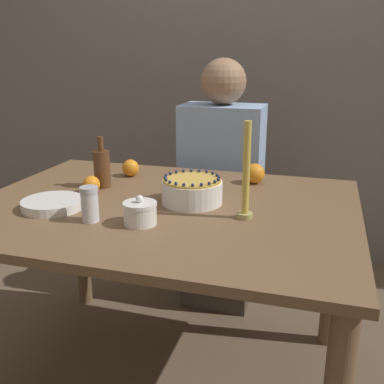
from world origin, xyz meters
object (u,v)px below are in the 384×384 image
at_px(candle, 246,179).
at_px(cake, 192,191).
at_px(sugar_bowl, 139,213).
at_px(sugar_shaker, 90,204).
at_px(person_man_blue_shirt, 221,200).
at_px(bottle, 102,168).

bearing_deg(candle, cake, 154.79).
bearing_deg(candle, sugar_bowl, -154.46).
distance_m(sugar_shaker, person_man_blue_shirt, 1.00).
distance_m(cake, person_man_blue_shirt, 0.72).
bearing_deg(sugar_bowl, sugar_shaker, -172.39).
relative_size(cake, sugar_bowl, 2.03).
bearing_deg(sugar_bowl, cake, 68.00).
relative_size(sugar_bowl, bottle, 0.53).
bearing_deg(sugar_bowl, person_man_blue_shirt, 86.51).
bearing_deg(cake, person_man_blue_shirt, 93.74).
bearing_deg(sugar_bowl, bottle, 132.03).
bearing_deg(person_man_blue_shirt, candle, 108.25).
bearing_deg(sugar_bowl, candle, 25.54).
bearing_deg(sugar_shaker, bottle, 111.49).
bearing_deg(person_man_blue_shirt, sugar_shaker, 76.96).
distance_m(sugar_bowl, sugar_shaker, 0.16).
distance_m(candle, person_man_blue_shirt, 0.88).
xyz_separation_m(sugar_bowl, bottle, (-0.30, 0.33, 0.04)).
xyz_separation_m(sugar_shaker, bottle, (-0.14, 0.35, 0.02)).
distance_m(cake, sugar_shaker, 0.37).
bearing_deg(cake, sugar_bowl, -112.00).
distance_m(sugar_bowl, candle, 0.35).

